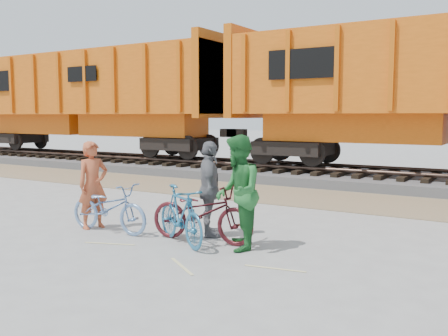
{
  "coord_description": "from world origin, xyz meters",
  "views": [
    {
      "loc": [
        4.96,
        -6.87,
        2.16
      ],
      "look_at": [
        -0.13,
        1.5,
        1.14
      ],
      "focal_mm": 40.0,
      "sensor_mm": 36.0,
      "label": 1
    }
  ],
  "objects": [
    {
      "name": "track",
      "position": [
        0.0,
        9.0,
        0.47
      ],
      "size": [
        120.0,
        2.6,
        0.24
      ],
      "color": "black",
      "rests_on": "ballast_bed"
    },
    {
      "name": "ground",
      "position": [
        0.0,
        0.0,
        0.0
      ],
      "size": [
        120.0,
        120.0,
        0.0
      ],
      "primitive_type": "plane",
      "color": "#9E9E99",
      "rests_on": "ground"
    },
    {
      "name": "bicycle_maroon",
      "position": [
        0.25,
        0.14,
        0.51
      ],
      "size": [
        1.99,
        0.86,
        1.02
      ],
      "primitive_type": "imported",
      "rotation": [
        0.0,
        0.0,
        1.67
      ],
      "color": "#4C151A",
      "rests_on": "ground"
    },
    {
      "name": "ballast_bed",
      "position": [
        0.0,
        9.0,
        0.15
      ],
      "size": [
        120.0,
        4.0,
        0.3
      ],
      "primitive_type": "cube",
      "color": "slate",
      "rests_on": "ground"
    },
    {
      "name": "hopper_car_left",
      "position": [
        -11.78,
        9.0,
        3.01
      ],
      "size": [
        14.0,
        3.13,
        4.65
      ],
      "color": "black",
      "rests_on": "track"
    },
    {
      "name": "person_solo",
      "position": [
        -2.13,
        -0.06,
        0.84
      ],
      "size": [
        0.57,
        0.71,
        1.68
      ],
      "primitive_type": "imported",
      "rotation": [
        0.0,
        0.0,
        1.27
      ],
      "color": "#B8512F",
      "rests_on": "ground"
    },
    {
      "name": "person_man",
      "position": [
        1.02,
        0.04,
        0.93
      ],
      "size": [
        1.07,
        1.14,
        1.87
      ],
      "primitive_type": "imported",
      "rotation": [
        0.0,
        0.0,
        -1.05
      ],
      "color": "#226C2D",
      "rests_on": "ground"
    },
    {
      "name": "person_woman",
      "position": [
        0.15,
        0.54,
        0.86
      ],
      "size": [
        0.92,
        1.07,
        1.72
      ],
      "primitive_type": "imported",
      "rotation": [
        0.0,
        0.0,
        2.17
      ],
      "color": "slate",
      "rests_on": "ground"
    },
    {
      "name": "bicycle_blue",
      "position": [
        -1.63,
        -0.16,
        0.46
      ],
      "size": [
        1.78,
        0.66,
        0.93
      ],
      "primitive_type": "imported",
      "rotation": [
        0.0,
        0.0,
        1.59
      ],
      "color": "#6B90C2",
      "rests_on": "ground"
    },
    {
      "name": "gravel_strip",
      "position": [
        0.0,
        5.5,
        0.01
      ],
      "size": [
        120.0,
        3.0,
        0.02
      ],
      "primitive_type": "cube",
      "color": "#957A5C",
      "rests_on": "ground"
    },
    {
      "name": "bicycle_teal",
      "position": [
        0.02,
        -0.16,
        0.49
      ],
      "size": [
        1.66,
        1.21,
        0.99
      ],
      "primitive_type": "imported",
      "rotation": [
        0.0,
        0.0,
        1.06
      ],
      "color": "#23668C",
      "rests_on": "ground"
    }
  ]
}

